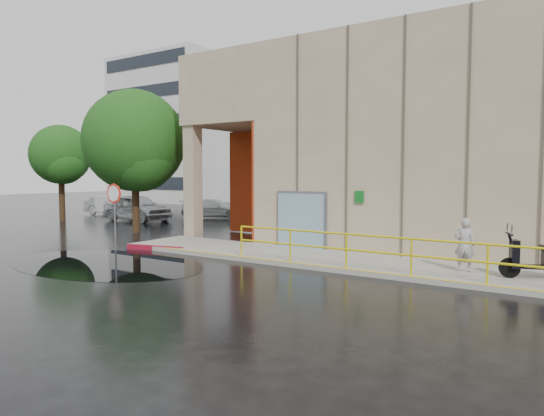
% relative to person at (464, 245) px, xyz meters
% --- Properties ---
extents(ground, '(120.00, 120.00, 0.00)m').
position_rel_person_xyz_m(ground, '(-6.27, -4.53, -0.91)').
color(ground, black).
rests_on(ground, ground).
extents(sidewalk, '(20.00, 3.00, 0.15)m').
position_rel_person_xyz_m(sidewalk, '(-2.27, -0.03, -0.83)').
color(sidewalk, gray).
rests_on(sidewalk, ground).
extents(building, '(20.00, 10.17, 8.00)m').
position_rel_person_xyz_m(building, '(-1.17, 6.45, 3.30)').
color(building, tan).
rests_on(building, ground).
extents(guardrail, '(9.56, 0.06, 1.03)m').
position_rel_person_xyz_m(guardrail, '(-2.02, -1.38, -0.23)').
color(guardrail, yellow).
rests_on(guardrail, sidewalk).
extents(distant_building, '(12.00, 8.08, 15.00)m').
position_rel_person_xyz_m(distant_building, '(-34.27, 23.44, 6.59)').
color(distant_building, beige).
rests_on(distant_building, ground).
extents(person, '(0.61, 0.47, 1.52)m').
position_rel_person_xyz_m(person, '(0.00, 0.00, 0.00)').
color(person, '#9E9EA2').
rests_on(person, sidewalk).
extents(scooter, '(1.89, 1.20, 1.43)m').
position_rel_person_xyz_m(scooter, '(1.83, 0.02, 0.06)').
color(scooter, black).
rests_on(scooter, sidewalk).
extents(stop_sign, '(0.76, 0.11, 2.54)m').
position_rel_person_xyz_m(stop_sign, '(-12.11, -2.24, 0.94)').
color(stop_sign, slate).
rests_on(stop_sign, ground).
extents(red_curb, '(2.38, 0.70, 0.18)m').
position_rel_person_xyz_m(red_curb, '(-10.84, -1.43, -0.82)').
color(red_curb, maroon).
rests_on(red_curb, ground).
extents(puddle, '(7.46, 4.62, 0.01)m').
position_rel_person_xyz_m(puddle, '(-10.19, -4.24, -0.91)').
color(puddle, black).
rests_on(puddle, ground).
extents(car_a, '(4.96, 2.25, 1.65)m').
position_rel_person_xyz_m(car_a, '(-20.34, 6.08, -0.08)').
color(car_a, '#B6B9BE').
rests_on(car_a, ground).
extents(car_b, '(4.36, 2.00, 1.38)m').
position_rel_person_xyz_m(car_b, '(-25.35, 8.25, -0.22)').
color(car_b, silver).
rests_on(car_b, ground).
extents(car_c, '(4.57, 3.40, 1.23)m').
position_rel_person_xyz_m(car_c, '(-17.76, 10.31, -0.29)').
color(car_c, silver).
rests_on(car_c, ground).
extents(tree_near, '(4.94, 4.94, 6.98)m').
position_rel_person_xyz_m(tree_near, '(-15.62, 1.94, 3.41)').
color(tree_near, black).
rests_on(tree_near, ground).
extents(tree_far, '(3.62, 3.61, 5.89)m').
position_rel_person_xyz_m(tree_far, '(-24.08, 3.54, 3.02)').
color(tree_far, black).
rests_on(tree_far, ground).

